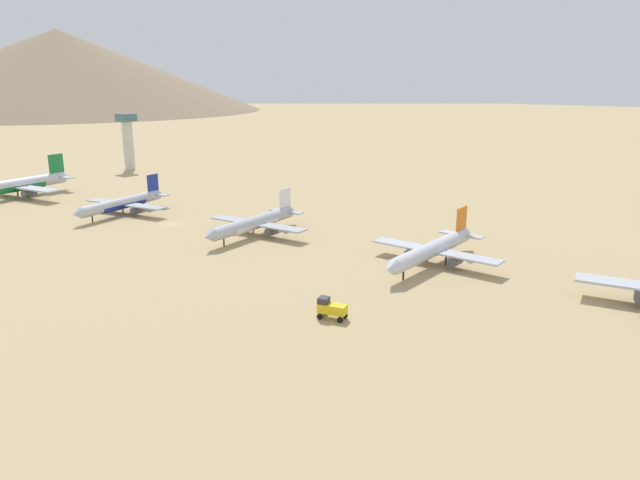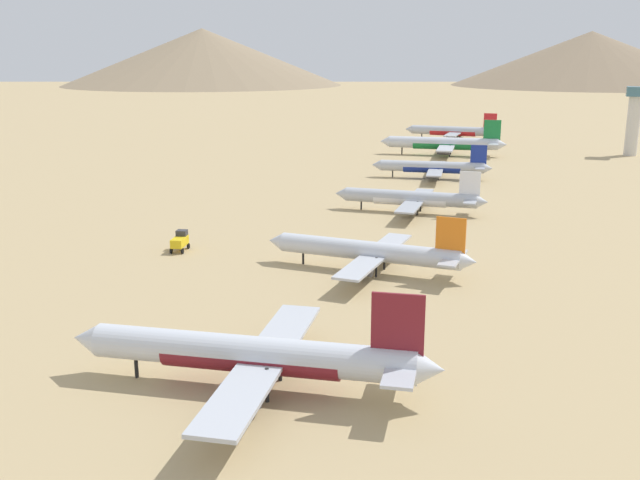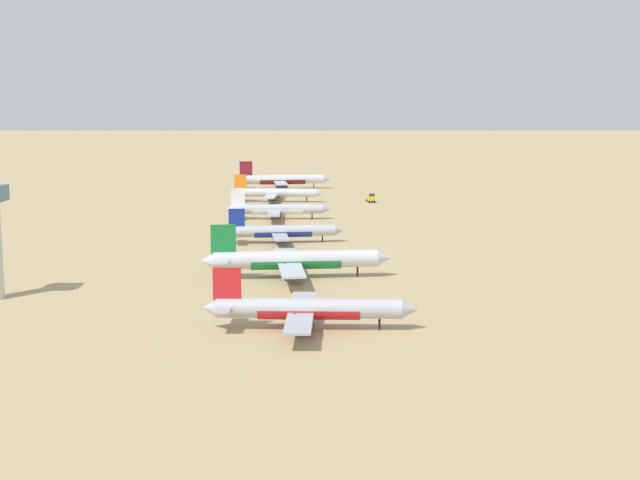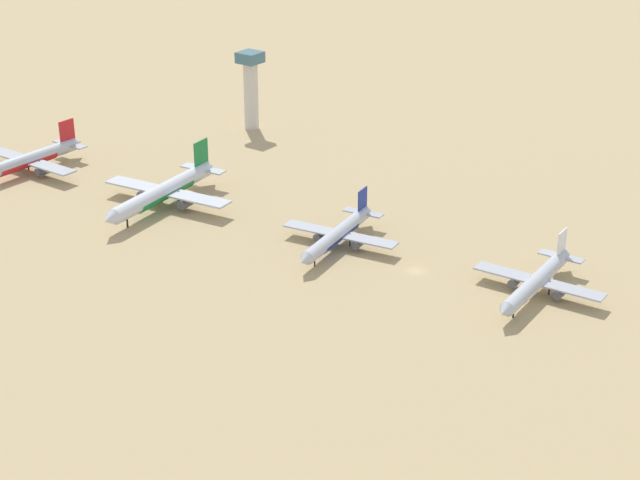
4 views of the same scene
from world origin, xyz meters
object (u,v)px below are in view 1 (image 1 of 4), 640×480
(parked_jet_1, at_px, (15,185))
(parked_jet_2, at_px, (123,203))
(parked_jet_3, at_px, (255,223))
(service_truck, at_px, (331,308))
(parked_jet_4, at_px, (433,249))
(control_tower, at_px, (128,138))

(parked_jet_1, height_order, parked_jet_2, parked_jet_1)
(parked_jet_3, xyz_separation_m, service_truck, (35.40, 50.88, -1.60))
(parked_jet_2, bearing_deg, service_truck, 73.70)
(parked_jet_1, height_order, service_truck, parked_jet_1)
(parked_jet_4, relative_size, service_truck, 7.09)
(parked_jet_2, distance_m, control_tower, 100.90)
(parked_jet_3, bearing_deg, parked_jet_2, -84.15)
(service_truck, bearing_deg, parked_jet_2, -106.30)
(parked_jet_2, height_order, control_tower, control_tower)
(parked_jet_1, height_order, control_tower, control_tower)
(parked_jet_1, bearing_deg, parked_jet_3, 96.52)
(parked_jet_2, distance_m, service_truck, 107.19)
(parked_jet_2, bearing_deg, control_tower, -127.60)
(parked_jet_2, distance_m, parked_jet_4, 104.10)
(parked_jet_4, bearing_deg, parked_jet_2, -84.51)
(parked_jet_3, xyz_separation_m, control_tower, (-55.87, -131.46, 11.08))
(service_truck, bearing_deg, parked_jet_3, -124.83)
(parked_jet_2, bearing_deg, parked_jet_4, 95.49)
(parked_jet_1, xyz_separation_m, parked_jet_4, (-16.73, 157.63, -0.83))
(parked_jet_1, distance_m, parked_jet_2, 54.44)
(service_truck, bearing_deg, control_tower, -116.59)
(parked_jet_2, xyz_separation_m, parked_jet_3, (-5.32, 51.99, 0.03))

